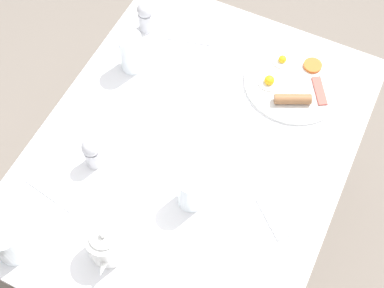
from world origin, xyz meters
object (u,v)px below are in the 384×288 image
napkin_folded (280,213)px  spoon_for_tea (169,88)px  knife_by_plate (52,197)px  wine_glass_spare (8,245)px  fork_by_plate (221,152)px  fork_spare (186,40)px  teapot_near (107,243)px  salt_grinder (92,152)px  water_glass_short (131,52)px  water_glass_tall (191,191)px  pepper_grinder (145,16)px  breakfast_plate (294,82)px

napkin_folded → spoon_for_tea: (-0.47, 0.24, -0.00)m
napkin_folded → knife_by_plate: (-0.59, -0.23, -0.00)m
wine_glass_spare → fork_by_plate: wine_glass_spare is taller
napkin_folded → fork_spare: (-0.50, 0.44, -0.00)m
napkin_folded → teapot_near: bearing=-141.7°
salt_grinder → knife_by_plate: bearing=-108.5°
fork_spare → water_glass_short: bearing=-122.2°
water_glass_short → napkin_folded: (0.61, -0.27, -0.07)m
water_glass_tall → water_glass_short: bearing=137.6°
teapot_near → fork_spare: size_ratio=1.12×
salt_grinder → water_glass_tall: bearing=2.3°
fork_by_plate → fork_spare: size_ratio=0.91×
teapot_near → napkin_folded: teapot_near is taller
teapot_near → water_glass_short: 0.61m
water_glass_short → knife_by_plate: (0.02, -0.50, -0.07)m
pepper_grinder → fork_by_plate: 0.54m
teapot_near → wine_glass_spare: (-0.22, -0.11, 0.01)m
pepper_grinder → salt_grinder: bearing=-78.2°
water_glass_short → pepper_grinder: size_ratio=1.23×
knife_by_plate → spoon_for_tea: size_ratio=1.36×
teapot_near → knife_by_plate: teapot_near is taller
water_glass_tall → knife_by_plate: size_ratio=0.67×
water_glass_short → knife_by_plate: size_ratio=0.73×
water_glass_tall → wine_glass_spare: size_ratio=1.04×
pepper_grinder → salt_grinder: same height
water_glass_tall → spoon_for_tea: water_glass_tall is taller
teapot_near → salt_grinder: teapot_near is taller
salt_grinder → water_glass_short: bearing=101.5°
wine_glass_spare → spoon_for_tea: wine_glass_spare is taller
napkin_folded → fork_spare: size_ratio=0.95×
pepper_grinder → water_glass_short: bearing=-77.6°
breakfast_plate → pepper_grinder: 0.53m
wine_glass_spare → water_glass_short: bearing=91.7°
water_glass_short → fork_by_plate: bearing=-23.5°
water_glass_tall → salt_grinder: 0.30m
wine_glass_spare → salt_grinder: wine_glass_spare is taller
pepper_grinder → fork_by_plate: size_ratio=0.75×
breakfast_plate → water_glass_tall: 0.51m
pepper_grinder → salt_grinder: (0.11, -0.51, 0.00)m
pepper_grinder → spoon_for_tea: size_ratio=0.80×
pepper_grinder → spoon_for_tea: pepper_grinder is taller
wine_glass_spare → fork_spare: bearing=84.2°
teapot_near → fork_spare: bearing=167.4°
water_glass_tall → teapot_near: bearing=-120.7°
spoon_for_tea → fork_by_plate: bearing=-30.1°
water_glass_short → pepper_grinder: water_glass_short is taller
water_glass_short → wine_glass_spare: 0.68m
breakfast_plate → napkin_folded: bearing=-74.3°
spoon_for_tea → water_glass_short: bearing=169.2°
spoon_for_tea → fork_spare: 0.20m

